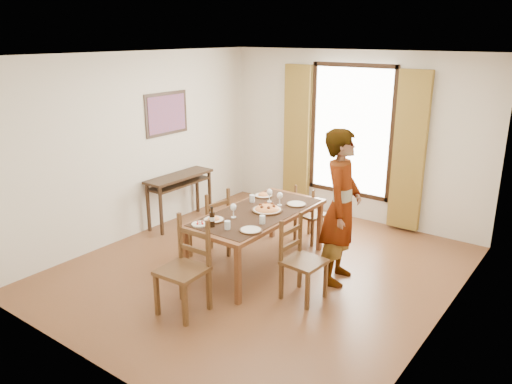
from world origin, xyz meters
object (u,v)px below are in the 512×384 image
Objects in this scene: man at (341,207)px; pasta_platter at (267,207)px; console_table at (179,182)px; dining_table at (258,216)px.

man is 0.98m from pasta_platter.
man is at bearing -4.81° from console_table.
dining_table is 0.17m from pasta_platter.
console_table is 3.00× the size of pasta_platter.
console_table is 2.00m from dining_table.
man is (1.03, 0.28, 0.26)m from dining_table.
console_table is 0.61× the size of dining_table.
man reaches higher than dining_table.
console_table is at bearing 72.14° from man.
console_table is 2.06m from pasta_platter.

